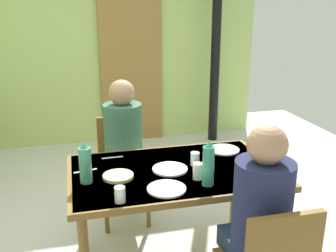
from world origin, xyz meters
TOP-DOWN VIEW (x-y plane):
  - wall_back at (0.00, 2.58)m, footprint 4.52×0.10m
  - door_wooden at (0.57, 2.50)m, footprint 0.80×0.05m
  - stove_pipe_column at (1.62, 2.23)m, footprint 0.12×0.12m
  - dining_table at (0.42, -0.22)m, footprint 1.34×0.84m
  - chair_far_diner at (0.18, 0.56)m, footprint 0.40×0.40m
  - person_near_diner at (0.71, -0.85)m, footprint 0.30×0.37m
  - person_far_diner at (0.18, 0.42)m, footprint 0.30×0.37m
  - water_bottle_green_near at (0.56, -0.48)m, footprint 0.07×0.07m
  - water_bottle_green_far at (-0.14, -0.27)m, footprint 0.07×0.07m
  - dinner_plate_near_left at (0.39, -0.22)m, footprint 0.23×0.23m
  - dinner_plate_near_right at (0.30, -0.48)m, footprint 0.23×0.23m
  - dinner_plate_far_center at (0.86, 0.02)m, footprint 0.22×0.22m
  - dinner_plate_far_side at (0.87, -0.45)m, footprint 0.19×0.19m
  - drinking_glass_by_near_diner at (0.52, -0.39)m, footprint 0.06×0.06m
  - drinking_glass_by_far_diner at (0.03, -0.56)m, footprint 0.06×0.06m
  - drinking_glass_spare_center at (0.57, -0.18)m, footprint 0.06×0.06m
  - bread_plate_sliced at (0.05, -0.25)m, footprint 0.19×0.19m
  - cutlery_knife_near at (0.05, 0.08)m, footprint 0.15×0.02m
  - cutlery_fork_near at (-0.14, -0.11)m, footprint 0.15×0.05m

SIDE VIEW (x-z plane):
  - chair_far_diner at x=0.18m, z-range 0.06..0.93m
  - dining_table at x=0.42m, z-range 0.29..1.03m
  - cutlery_knife_near at x=0.05m, z-range 0.74..0.74m
  - cutlery_fork_near at x=-0.14m, z-range 0.74..0.74m
  - dinner_plate_near_left at x=0.39m, z-range 0.74..0.75m
  - dinner_plate_near_right at x=0.30m, z-range 0.74..0.75m
  - dinner_plate_far_center at x=0.86m, z-range 0.74..0.75m
  - dinner_plate_far_side at x=0.87m, z-range 0.74..0.75m
  - bread_plate_sliced at x=0.05m, z-range 0.74..0.76m
  - person_near_diner at x=0.71m, z-range 0.40..1.17m
  - person_far_diner at x=0.18m, z-range 0.40..1.17m
  - drinking_glass_by_far_diner at x=0.03m, z-range 0.74..0.83m
  - drinking_glass_spare_center at x=0.57m, z-range 0.74..0.83m
  - drinking_glass_by_near_diner at x=0.52m, z-range 0.74..0.84m
  - water_bottle_green_far at x=-0.14m, z-range 0.73..0.99m
  - water_bottle_green_near at x=0.56m, z-range 0.73..1.01m
  - door_wooden at x=0.57m, z-range 0.00..2.00m
  - wall_back at x=0.00m, z-range 0.00..2.56m
  - stove_pipe_column at x=1.62m, z-range 0.00..2.56m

